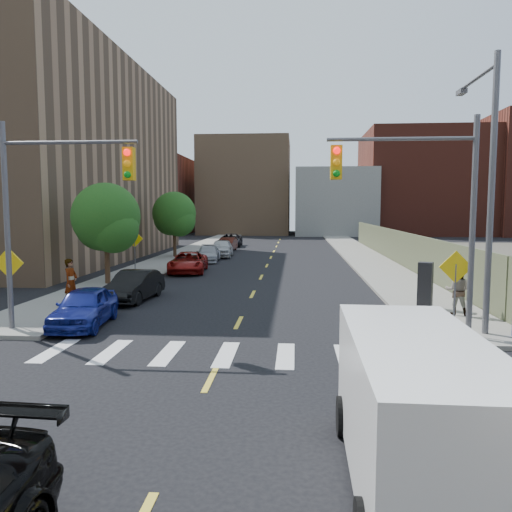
% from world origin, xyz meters
% --- Properties ---
extents(ground, '(160.00, 160.00, 0.00)m').
position_xyz_m(ground, '(0.00, 0.00, 0.00)').
color(ground, black).
rests_on(ground, ground).
extents(sidewalk_nw, '(3.50, 73.00, 0.15)m').
position_xyz_m(sidewalk_nw, '(-7.75, 41.50, 0.07)').
color(sidewalk_nw, gray).
rests_on(sidewalk_nw, ground).
extents(sidewalk_ne, '(3.50, 73.00, 0.15)m').
position_xyz_m(sidewalk_ne, '(7.75, 41.50, 0.07)').
color(sidewalk_ne, gray).
rests_on(sidewalk_ne, ground).
extents(fence_north, '(0.12, 44.00, 2.50)m').
position_xyz_m(fence_north, '(9.60, 28.00, 1.25)').
color(fence_north, '#585A3F').
rests_on(fence_north, ground).
extents(building_nw, '(22.00, 30.00, 16.00)m').
position_xyz_m(building_nw, '(-22.00, 30.00, 8.00)').
color(building_nw, '#8C6B4C').
rests_on(building_nw, ground).
extents(bg_bldg_west, '(14.00, 18.00, 12.00)m').
position_xyz_m(bg_bldg_west, '(-22.00, 70.00, 6.00)').
color(bg_bldg_west, '#592319').
rests_on(bg_bldg_west, ground).
extents(bg_bldg_midwest, '(14.00, 16.00, 15.00)m').
position_xyz_m(bg_bldg_midwest, '(-6.00, 72.00, 7.50)').
color(bg_bldg_midwest, '#8C6B4C').
rests_on(bg_bldg_midwest, ground).
extents(bg_bldg_center, '(12.00, 16.00, 10.00)m').
position_xyz_m(bg_bldg_center, '(8.00, 70.00, 5.00)').
color(bg_bldg_center, gray).
rests_on(bg_bldg_center, ground).
extents(bg_bldg_east, '(18.00, 18.00, 16.00)m').
position_xyz_m(bg_bldg_east, '(22.00, 72.00, 8.00)').
color(bg_bldg_east, '#592319').
rests_on(bg_bldg_east, ground).
extents(signal_nw, '(4.59, 0.30, 7.00)m').
position_xyz_m(signal_nw, '(-5.98, 6.00, 4.53)').
color(signal_nw, '#59595E').
rests_on(signal_nw, ground).
extents(signal_ne, '(4.59, 0.30, 7.00)m').
position_xyz_m(signal_ne, '(5.98, 6.00, 4.53)').
color(signal_ne, '#59595E').
rests_on(signal_ne, ground).
extents(streetlight_ne, '(0.25, 3.70, 9.00)m').
position_xyz_m(streetlight_ne, '(8.20, 6.90, 5.22)').
color(streetlight_ne, '#59595E').
rests_on(streetlight_ne, ground).
extents(warn_sign_nw, '(1.06, 0.06, 2.83)m').
position_xyz_m(warn_sign_nw, '(-7.80, 6.50, 1.99)').
color(warn_sign_nw, '#59595E').
rests_on(warn_sign_nw, ground).
extents(warn_sign_ne, '(1.06, 0.06, 2.83)m').
position_xyz_m(warn_sign_ne, '(7.20, 6.50, 1.99)').
color(warn_sign_ne, '#59595E').
rests_on(warn_sign_ne, ground).
extents(warn_sign_midwest, '(1.06, 0.06, 2.83)m').
position_xyz_m(warn_sign_midwest, '(-7.80, 20.00, 1.99)').
color(warn_sign_midwest, '#59595E').
rests_on(warn_sign_midwest, ground).
extents(tree_west_near, '(3.66, 3.64, 5.52)m').
position_xyz_m(tree_west_near, '(-8.00, 16.05, 3.48)').
color(tree_west_near, '#332114').
rests_on(tree_west_near, ground).
extents(tree_west_far, '(3.66, 3.64, 5.52)m').
position_xyz_m(tree_west_far, '(-8.00, 31.05, 3.48)').
color(tree_west_far, '#332114').
rests_on(tree_west_far, ground).
extents(parked_car_blue, '(2.03, 4.22, 1.39)m').
position_xyz_m(parked_car_blue, '(-5.38, 7.00, 0.69)').
color(parked_car_blue, navy).
rests_on(parked_car_blue, ground).
extents(parked_car_black, '(1.79, 4.23, 1.36)m').
position_xyz_m(parked_car_black, '(-5.19, 11.92, 0.68)').
color(parked_car_black, black).
rests_on(parked_car_black, ground).
extents(parked_car_red, '(2.63, 4.98, 1.33)m').
position_xyz_m(parked_car_red, '(-4.86, 21.74, 0.67)').
color(parked_car_red, maroon).
rests_on(parked_car_red, ground).
extents(parked_car_silver, '(2.02, 4.40, 1.25)m').
position_xyz_m(parked_car_silver, '(-4.71, 28.28, 0.62)').
color(parked_car_silver, '#919398').
rests_on(parked_car_silver, ground).
extents(parked_car_white, '(2.04, 4.54, 1.51)m').
position_xyz_m(parked_car_white, '(-4.20, 32.01, 0.76)').
color(parked_car_white, '#BEBEBE').
rests_on(parked_car_white, ground).
extents(parked_car_maroon, '(1.56, 4.01, 1.30)m').
position_xyz_m(parked_car_maroon, '(-4.52, 37.96, 0.65)').
color(parked_car_maroon, '#3B130B').
rests_on(parked_car_maroon, ground).
extents(parked_car_grey, '(2.48, 5.07, 1.38)m').
position_xyz_m(parked_car_grey, '(-4.93, 43.61, 0.69)').
color(parked_car_grey, black).
rests_on(parked_car_grey, ground).
extents(cargo_van, '(2.17, 5.07, 2.31)m').
position_xyz_m(cargo_van, '(3.89, -2.33, 1.21)').
color(cargo_van, white).
rests_on(cargo_van, ground).
extents(payphone, '(0.69, 0.64, 1.85)m').
position_xyz_m(payphone, '(7.32, 10.65, 1.07)').
color(payphone, black).
rests_on(payphone, sidewalk_ne).
extents(pedestrian_west, '(0.56, 0.77, 1.95)m').
position_xyz_m(pedestrian_west, '(-7.22, 9.94, 1.12)').
color(pedestrian_west, gray).
rests_on(pedestrian_west, sidewalk_nw).
extents(pedestrian_east, '(1.08, 0.96, 1.84)m').
position_xyz_m(pedestrian_east, '(8.20, 9.36, 1.07)').
color(pedestrian_east, gray).
rests_on(pedestrian_east, sidewalk_ne).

